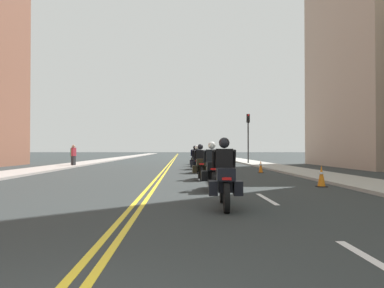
# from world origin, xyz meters

# --- Properties ---
(ground_plane) EXTENTS (264.00, 264.00, 0.00)m
(ground_plane) POSITION_xyz_m (0.00, 48.00, 0.00)
(ground_plane) COLOR #2B3030
(sidewalk_left) EXTENTS (2.60, 144.00, 0.12)m
(sidewalk_left) POSITION_xyz_m (-8.25, 48.00, 0.06)
(sidewalk_left) COLOR #9E9690
(sidewalk_left) RESTS_ON ground
(sidewalk_right) EXTENTS (2.60, 144.00, 0.12)m
(sidewalk_right) POSITION_xyz_m (8.25, 48.00, 0.06)
(sidewalk_right) COLOR #A3A49C
(sidewalk_right) RESTS_ON ground
(centreline_yellow_inner) EXTENTS (0.12, 132.00, 0.01)m
(centreline_yellow_inner) POSITION_xyz_m (-0.12, 48.00, 0.00)
(centreline_yellow_inner) COLOR yellow
(centreline_yellow_inner) RESTS_ON ground
(centreline_yellow_outer) EXTENTS (0.12, 132.00, 0.01)m
(centreline_yellow_outer) POSITION_xyz_m (0.12, 48.00, 0.00)
(centreline_yellow_outer) COLOR yellow
(centreline_yellow_outer) RESTS_ON ground
(lane_dashes_white) EXTENTS (0.14, 56.40, 0.01)m
(lane_dashes_white) POSITION_xyz_m (3.48, 29.00, 0.00)
(lane_dashes_white) COLOR silver
(lane_dashes_white) RESTS_ON ground
(motorcycle_0) EXTENTS (0.78, 2.26, 1.68)m
(motorcycle_0) POSITION_xyz_m (2.10, 6.38, 0.68)
(motorcycle_0) COLOR black
(motorcycle_0) RESTS_ON ground
(motorcycle_1) EXTENTS (0.77, 2.21, 1.66)m
(motorcycle_1) POSITION_xyz_m (2.13, 10.20, 0.67)
(motorcycle_1) COLOR black
(motorcycle_1) RESTS_ON ground
(motorcycle_2) EXTENTS (0.77, 2.13, 1.64)m
(motorcycle_2) POSITION_xyz_m (1.96, 14.53, 0.68)
(motorcycle_2) COLOR black
(motorcycle_2) RESTS_ON ground
(motorcycle_3) EXTENTS (0.78, 2.11, 1.63)m
(motorcycle_3) POSITION_xyz_m (2.00, 19.40, 0.67)
(motorcycle_3) COLOR black
(motorcycle_3) RESTS_ON ground
(motorcycle_4) EXTENTS (0.77, 2.26, 1.66)m
(motorcycle_4) POSITION_xyz_m (2.03, 23.36, 0.68)
(motorcycle_4) COLOR black
(motorcycle_4) RESTS_ON ground
(motorcycle_5) EXTENTS (0.78, 2.15, 1.66)m
(motorcycle_5) POSITION_xyz_m (2.32, 27.74, 0.65)
(motorcycle_5) COLOR black
(motorcycle_5) RESTS_ON ground
(motorcycle_6) EXTENTS (0.76, 2.11, 1.58)m
(motorcycle_6) POSITION_xyz_m (2.34, 31.84, 0.64)
(motorcycle_6) COLOR black
(motorcycle_6) RESTS_ON ground
(traffic_cone_0) EXTENTS (0.31, 0.31, 0.78)m
(traffic_cone_0) POSITION_xyz_m (5.78, 19.42, 0.39)
(traffic_cone_0) COLOR black
(traffic_cone_0) RESTS_ON ground
(traffic_cone_1) EXTENTS (0.36, 0.36, 0.81)m
(traffic_cone_1) POSITION_xyz_m (6.28, 11.24, 0.40)
(traffic_cone_1) COLOR black
(traffic_cone_1) RESTS_ON ground
(traffic_light_far) EXTENTS (0.28, 0.38, 4.71)m
(traffic_light_far) POSITION_xyz_m (7.35, 32.17, 3.27)
(traffic_light_far) COLOR black
(traffic_light_far) RESTS_ON ground
(pedestrian_0) EXTENTS (0.35, 0.42, 1.76)m
(pedestrian_0) POSITION_xyz_m (-7.55, 27.55, 0.91)
(pedestrian_0) COLOR #29292C
(pedestrian_0) RESTS_ON ground
(pedestrian_1) EXTENTS (0.42, 0.39, 1.71)m
(pedestrian_1) POSITION_xyz_m (-7.79, 28.18, 0.88)
(pedestrian_1) COLOR #292C37
(pedestrian_1) RESTS_ON ground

